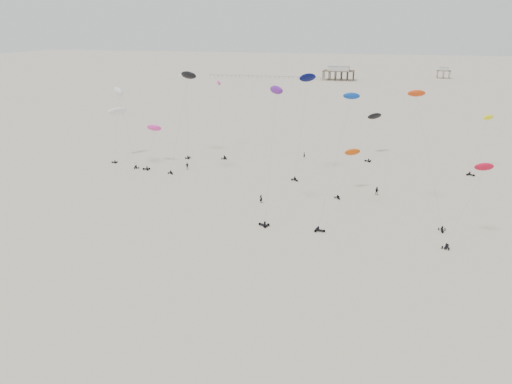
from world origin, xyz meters
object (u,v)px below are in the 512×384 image
(rig_0, at_px, (349,161))
(spectator_0, at_px, (261,203))
(pavilion_small, at_px, (444,73))
(pavilion_main, at_px, (339,74))
(rig_8, at_px, (152,137))

(rig_0, distance_m, spectator_0, 22.89)
(pavilion_small, height_order, spectator_0, pavilion_small)
(pavilion_main, height_order, rig_8, rig_8)
(pavilion_main, bearing_deg, rig_8, -97.28)
(pavilion_main, relative_size, rig_8, 1.77)
(spectator_0, bearing_deg, pavilion_main, -67.87)
(pavilion_main, xyz_separation_m, pavilion_small, (70.00, 30.00, -0.74))
(rig_0, relative_size, spectator_0, 5.17)
(pavilion_main, xyz_separation_m, rig_0, (25.31, -236.06, 2.95))
(rig_8, distance_m, spectator_0, 44.15)
(pavilion_main, bearing_deg, spectator_0, -88.22)
(pavilion_main, bearing_deg, rig_0, -83.88)
(pavilion_small, bearing_deg, rig_0, -99.54)
(rig_0, height_order, rig_8, rig_8)
(pavilion_main, height_order, pavilion_small, pavilion_main)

